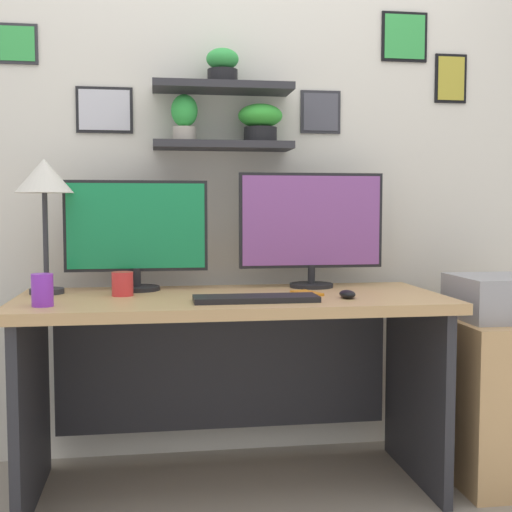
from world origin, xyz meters
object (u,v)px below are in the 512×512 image
at_px(desk_lamp, 44,183).
at_px(monitor_left, 136,232).
at_px(keyboard, 256,299).
at_px(computer_mouse, 347,294).
at_px(coffee_mug, 122,284).
at_px(cell_phone, 307,293).
at_px(desk, 230,348).
at_px(drawer_cabinet, 501,398).
at_px(printer, 504,297).
at_px(monitor_right, 311,226).
at_px(water_cup, 42,290).

bearing_deg(desk_lamp, monitor_left, 9.78).
bearing_deg(desk_lamp, keyboard, -23.18).
height_order(computer_mouse, coffee_mug, coffee_mug).
bearing_deg(cell_phone, coffee_mug, 157.46).
distance_m(desk, cell_phone, 0.37).
relative_size(drawer_cabinet, printer, 1.69).
distance_m(keyboard, cell_phone, 0.27).
relative_size(monitor_left, monitor_right, 0.94).
bearing_deg(desk_lamp, drawer_cabinet, -6.52).
bearing_deg(desk, desk_lamp, 171.50).
height_order(water_cup, printer, water_cup).
height_order(keyboard, printer, printer).
xyz_separation_m(monitor_right, water_cup, (-1.02, -0.40, -0.20)).
bearing_deg(printer, desk, 174.78).
height_order(computer_mouse, printer, printer).
distance_m(computer_mouse, desk_lamp, 1.22).
distance_m(monitor_right, cell_phone, 0.35).
xyz_separation_m(monitor_right, keyboard, (-0.29, -0.39, -0.24)).
relative_size(computer_mouse, water_cup, 0.82).
height_order(desk, desk_lamp, desk_lamp).
height_order(monitor_left, monitor_right, monitor_right).
xyz_separation_m(monitor_right, printer, (0.72, -0.26, -0.28)).
height_order(desk_lamp, water_cup, desk_lamp).
xyz_separation_m(computer_mouse, printer, (0.67, 0.09, -0.04)).
height_order(cell_phone, water_cup, water_cup).
bearing_deg(water_cup, monitor_left, 52.79).
xyz_separation_m(desk_lamp, water_cup, (0.04, -0.34, -0.37)).
relative_size(keyboard, printer, 1.16).
height_order(monitor_left, cell_phone, monitor_left).
bearing_deg(keyboard, desk, 106.66).
distance_m(desk_lamp, printer, 1.84).
xyz_separation_m(desk_lamp, coffee_mug, (0.29, -0.11, -0.38)).
relative_size(desk, coffee_mug, 17.72).
distance_m(desk, monitor_right, 0.61).
bearing_deg(desk_lamp, computer_mouse, -15.01).
bearing_deg(monitor_left, computer_mouse, -24.90).
relative_size(desk_lamp, water_cup, 4.68).
bearing_deg(monitor_left, monitor_right, 0.01).
bearing_deg(monitor_right, monitor_left, -179.99).
bearing_deg(cell_phone, monitor_left, 143.16).
bearing_deg(water_cup, coffee_mug, 42.71).
bearing_deg(monitor_right, drawer_cabinet, -19.98).
bearing_deg(water_cup, drawer_cabinet, 4.49).
bearing_deg(drawer_cabinet, monitor_left, 169.66).
relative_size(water_cup, drawer_cabinet, 0.17).
height_order(desk, coffee_mug, coffee_mug).
height_order(keyboard, desk_lamp, desk_lamp).
xyz_separation_m(keyboard, computer_mouse, (0.34, 0.03, 0.01)).
xyz_separation_m(keyboard, desk_lamp, (-0.76, 0.33, 0.41)).
distance_m(desk, drawer_cabinet, 1.10).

